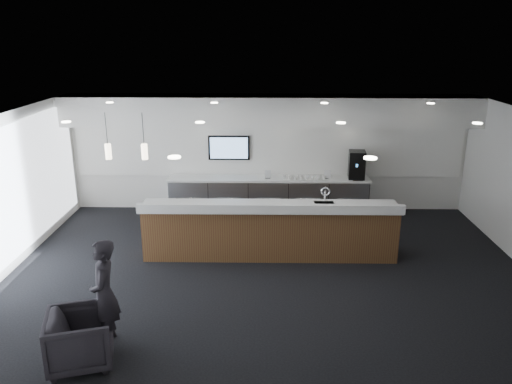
{
  "coord_description": "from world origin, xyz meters",
  "views": [
    {
      "loc": [
        -0.08,
        -8.44,
        4.42
      ],
      "look_at": [
        -0.27,
        1.3,
        1.31
      ],
      "focal_mm": 35.0,
      "sensor_mm": 36.0,
      "label": 1
    }
  ],
  "objects_px": {
    "coffee_machine": "(357,165)",
    "armchair": "(80,339)",
    "lounge_guest": "(104,294)",
    "service_counter": "(270,230)"
  },
  "relations": [
    {
      "from": "coffee_machine",
      "to": "lounge_guest",
      "type": "xyz_separation_m",
      "value": [
        -4.6,
        -5.69,
        -0.47
      ]
    },
    {
      "from": "armchair",
      "to": "lounge_guest",
      "type": "bearing_deg",
      "value": -41.4
    },
    {
      "from": "armchair",
      "to": "lounge_guest",
      "type": "distance_m",
      "value": 0.68
    },
    {
      "from": "coffee_machine",
      "to": "armchair",
      "type": "xyz_separation_m",
      "value": [
        -4.83,
        -6.17,
        -0.9
      ]
    },
    {
      "from": "armchair",
      "to": "lounge_guest",
      "type": "height_order",
      "value": "lounge_guest"
    },
    {
      "from": "coffee_machine",
      "to": "lounge_guest",
      "type": "bearing_deg",
      "value": -123.62
    },
    {
      "from": "service_counter",
      "to": "coffee_machine",
      "type": "height_order",
      "value": "coffee_machine"
    },
    {
      "from": "service_counter",
      "to": "armchair",
      "type": "xyz_separation_m",
      "value": [
        -2.65,
        -3.6,
        -0.18
      ]
    },
    {
      "from": "service_counter",
      "to": "lounge_guest",
      "type": "bearing_deg",
      "value": -127.97
    },
    {
      "from": "service_counter",
      "to": "lounge_guest",
      "type": "height_order",
      "value": "lounge_guest"
    }
  ]
}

